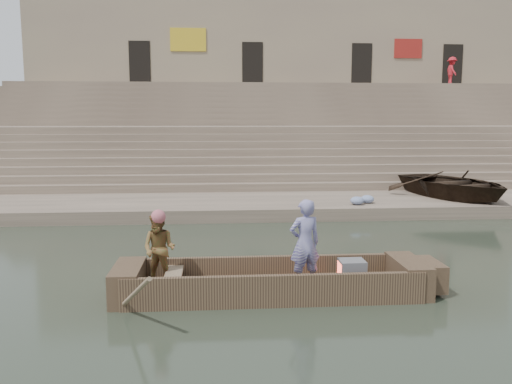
{
  "coord_description": "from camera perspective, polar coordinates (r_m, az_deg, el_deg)",
  "views": [
    {
      "loc": [
        -4.42,
        -9.79,
        3.19
      ],
      "look_at": [
        -3.43,
        2.85,
        1.4
      ],
      "focal_mm": 36.94,
      "sensor_mm": 36.0,
      "label": 1
    }
  ],
  "objects": [
    {
      "name": "mid_landing",
      "position": [
        25.74,
        5.44,
        4.0
      ],
      "size": [
        32.0,
        3.0,
        2.8
      ],
      "primitive_type": "cube",
      "color": "gray",
      "rests_on": "ground"
    },
    {
      "name": "pedestrian",
      "position": [
        35.37,
        20.44,
        12.18
      ],
      "size": [
        0.7,
        1.14,
        1.71
      ],
      "primitive_type": "imported",
      "rotation": [
        0.0,
        0.0,
        1.51
      ],
      "color": "red",
      "rests_on": "upper_landing"
    },
    {
      "name": "cloth_bundles",
      "position": [
        17.56,
        11.43,
        -0.84
      ],
      "size": [
        0.87,
        0.73,
        0.26
      ],
      "color": "#3F5999",
      "rests_on": "lower_landing"
    },
    {
      "name": "lower_landing",
      "position": [
        18.58,
        9.35,
        -1.34
      ],
      "size": [
        32.0,
        4.0,
        0.4
      ],
      "primitive_type": "cube",
      "color": "gray",
      "rests_on": "ground"
    },
    {
      "name": "building_wall",
      "position": [
        36.64,
        2.52,
        11.79
      ],
      "size": [
        32.0,
        5.07,
        11.2
      ],
      "color": "gray",
      "rests_on": "ground"
    },
    {
      "name": "beached_rowboat",
      "position": [
        19.82,
        20.6,
        0.82
      ],
      "size": [
        4.56,
        5.43,
        0.96
      ],
      "primitive_type": "imported",
      "rotation": [
        0.0,
        0.0,
        0.3
      ],
      "color": "#2D2116",
      "rests_on": "lower_landing"
    },
    {
      "name": "rowboat_trim",
      "position": [
        9.66,
        2.87,
        -9.34
      ],
      "size": [
        6.04,
        2.63,
        1.96
      ],
      "color": "brown",
      "rests_on": "ground"
    },
    {
      "name": "ghat_steps",
      "position": [
        27.38,
        4.84,
        5.08
      ],
      "size": [
        32.0,
        11.0,
        5.2
      ],
      "color": "gray",
      "rests_on": "ground"
    },
    {
      "name": "television",
      "position": [
        9.87,
        10.26,
        -8.39
      ],
      "size": [
        0.46,
        0.42,
        0.4
      ],
      "color": "slate",
      "rests_on": "main_rowboat"
    },
    {
      "name": "standing_man",
      "position": [
        9.35,
        5.31,
        -5.53
      ],
      "size": [
        0.64,
        0.5,
        1.57
      ],
      "primitive_type": "imported",
      "rotation": [
        0.0,
        0.0,
        3.39
      ],
      "color": "navy",
      "rests_on": "main_rowboat"
    },
    {
      "name": "main_rowboat",
      "position": [
        9.7,
        1.64,
        -10.47
      ],
      "size": [
        5.0,
        1.3,
        0.22
      ],
      "primitive_type": "cube",
      "color": "brown",
      "rests_on": "ground"
    },
    {
      "name": "rowing_man",
      "position": [
        9.61,
        -10.43,
        -6.09
      ],
      "size": [
        0.76,
        0.68,
        1.29
      ],
      "primitive_type": "imported",
      "rotation": [
        0.0,
        0.0,
        -0.35
      ],
      "color": "#267427",
      "rests_on": "main_rowboat"
    },
    {
      "name": "upper_landing",
      "position": [
        32.6,
        3.35,
        6.97
      ],
      "size": [
        32.0,
        3.0,
        5.2
      ],
      "primitive_type": "cube",
      "color": "gray",
      "rests_on": "ground"
    },
    {
      "name": "ground",
      "position": [
        11.21,
        19.2,
        -8.96
      ],
      "size": [
        120.0,
        120.0,
        0.0
      ],
      "primitive_type": "plane",
      "color": "#273024",
      "rests_on": "ground"
    }
  ]
}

